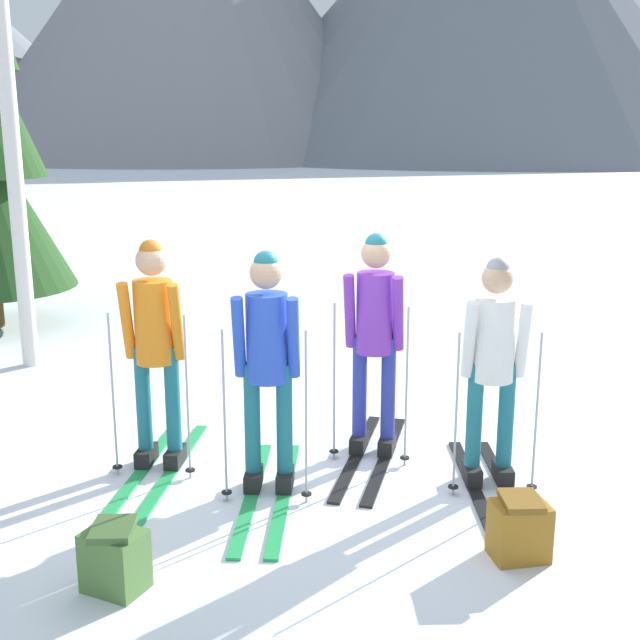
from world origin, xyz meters
name	(u,v)px	position (x,y,z in m)	size (l,w,h in m)	color
ground_plane	(289,469)	(0.00, 0.00, 0.00)	(400.00, 400.00, 0.00)	white
skier_in_orange	(155,347)	(-0.95, 0.08, 0.92)	(0.60, 1.82, 1.70)	green
skier_in_blue	(267,365)	(-0.14, -0.35, 0.91)	(0.61, 1.74, 1.68)	green
skier_in_purple	(375,333)	(0.65, 0.30, 0.96)	(0.74, 1.69, 1.71)	black
skier_in_white	(493,366)	(1.40, -0.31, 0.87)	(0.61, 1.65, 1.62)	black
birch_tree_tall	(11,136)	(-2.73, 2.76, 2.36)	(0.34, 1.28, 4.61)	silver
backpack_on_snow_front	(519,528)	(1.35, -1.30, 0.19)	(0.35, 0.29, 0.38)	#99661E
backpack_on_snow_beside	(115,558)	(-0.94, -1.55, 0.19)	(0.39, 0.36, 0.38)	#4C7238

